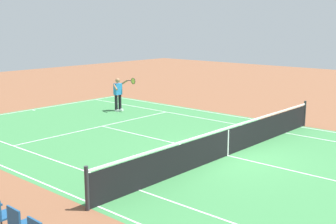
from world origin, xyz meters
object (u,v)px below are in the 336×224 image
(tennis_ball, at_px, (242,142))
(spectator_chair_2, at_px, (1,213))
(tennis_player_near, at_px, (118,93))
(spectator_chair_1, at_px, (20,224))
(tennis_net, at_px, (228,141))

(tennis_ball, distance_m, spectator_chair_2, 9.49)
(spectator_chair_2, bearing_deg, tennis_ball, -88.37)
(tennis_player_near, relative_size, spectator_chair_2, 1.93)
(tennis_player_near, bearing_deg, tennis_ball, 172.42)
(spectator_chair_1, distance_m, spectator_chair_2, 0.73)
(tennis_net, distance_m, spectator_chair_2, 7.78)
(tennis_net, relative_size, spectator_chair_1, 13.30)
(spectator_chair_2, bearing_deg, tennis_net, -91.87)
(tennis_ball, bearing_deg, tennis_net, 107.06)
(tennis_player_near, xyz_separation_m, spectator_chair_1, (-8.85, 10.52, -0.41))
(tennis_ball, xyz_separation_m, spectator_chair_2, (-0.27, 9.48, 0.49))
(tennis_ball, bearing_deg, spectator_chair_2, 91.63)
(tennis_player_near, relative_size, tennis_ball, 25.71)
(tennis_ball, relative_size, spectator_chair_1, 0.08)
(tennis_player_near, distance_m, spectator_chair_2, 13.30)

